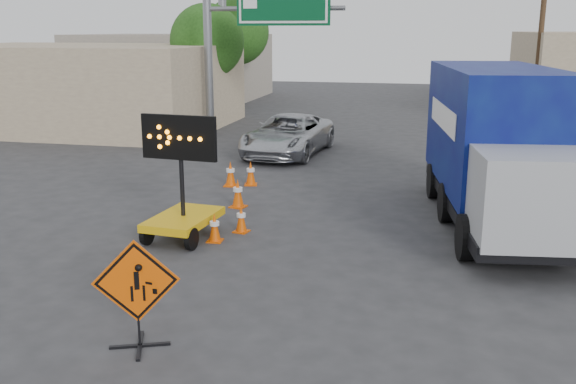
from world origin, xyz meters
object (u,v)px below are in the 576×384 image
(construction_sign, at_px, (137,292))
(box_truck, at_px, (498,155))
(arrow_board, at_px, (183,211))
(pickup_truck, at_px, (288,135))

(construction_sign, xyz_separation_m, box_truck, (5.81, 8.03, 0.83))
(arrow_board, height_order, box_truck, box_truck)
(arrow_board, relative_size, pickup_truck, 0.53)
(pickup_truck, distance_m, box_truck, 10.60)
(construction_sign, bearing_deg, box_truck, 32.39)
(pickup_truck, relative_size, box_truck, 0.66)
(pickup_truck, height_order, box_truck, box_truck)
(arrow_board, bearing_deg, box_truck, 27.28)
(pickup_truck, bearing_deg, box_truck, -42.25)
(construction_sign, relative_size, box_truck, 0.21)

